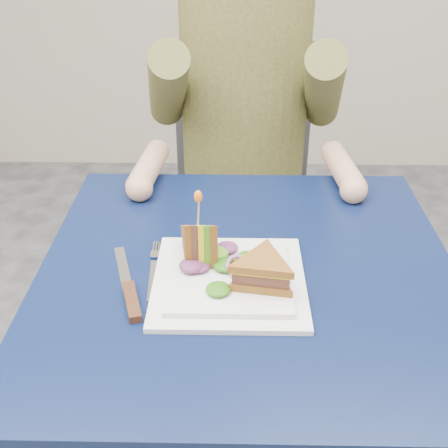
{
  "coord_description": "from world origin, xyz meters",
  "views": [
    {
      "loc": [
        -0.03,
        -0.83,
        1.32
      ],
      "look_at": [
        -0.04,
        -0.0,
        0.82
      ],
      "focal_mm": 45.0,
      "sensor_mm": 36.0,
      "label": 1
    }
  ],
  "objects_px": {
    "table": "(247,301)",
    "sandwich_flat": "(263,271)",
    "fork": "(154,271)",
    "diner": "(245,68)",
    "plate": "(229,279)",
    "knife": "(130,295)",
    "sandwich_upright": "(199,243)",
    "chair": "(242,178)"
  },
  "relations": [
    {
      "from": "sandwich_flat",
      "to": "chair",
      "type": "bearing_deg",
      "value": 91.54
    },
    {
      "from": "plate",
      "to": "table",
      "type": "bearing_deg",
      "value": 56.72
    },
    {
      "from": "table",
      "to": "sandwich_flat",
      "type": "relative_size",
      "value": 5.31
    },
    {
      "from": "sandwich_flat",
      "to": "fork",
      "type": "xyz_separation_m",
      "value": [
        -0.19,
        0.06,
        -0.04
      ]
    },
    {
      "from": "plate",
      "to": "knife",
      "type": "xyz_separation_m",
      "value": [
        -0.16,
        -0.04,
        -0.0
      ]
    },
    {
      "from": "fork",
      "to": "table",
      "type": "bearing_deg",
      "value": 6.47
    },
    {
      "from": "knife",
      "to": "sandwich_flat",
      "type": "bearing_deg",
      "value": 4.22
    },
    {
      "from": "sandwich_upright",
      "to": "knife",
      "type": "distance_m",
      "value": 0.15
    },
    {
      "from": "table",
      "to": "sandwich_flat",
      "type": "distance_m",
      "value": 0.15
    },
    {
      "from": "sandwich_flat",
      "to": "sandwich_upright",
      "type": "distance_m",
      "value": 0.13
    },
    {
      "from": "diner",
      "to": "sandwich_flat",
      "type": "relative_size",
      "value": 5.28
    },
    {
      "from": "chair",
      "to": "knife",
      "type": "height_order",
      "value": "chair"
    },
    {
      "from": "diner",
      "to": "sandwich_upright",
      "type": "distance_m",
      "value": 0.65
    },
    {
      "from": "diner",
      "to": "sandwich_upright",
      "type": "relative_size",
      "value": 6.14
    },
    {
      "from": "plate",
      "to": "fork",
      "type": "relative_size",
      "value": 1.45
    },
    {
      "from": "table",
      "to": "plate",
      "type": "relative_size",
      "value": 2.88
    },
    {
      "from": "fork",
      "to": "diner",
      "type": "bearing_deg",
      "value": 75.49
    },
    {
      "from": "table",
      "to": "sandwich_flat",
      "type": "height_order",
      "value": "sandwich_flat"
    },
    {
      "from": "diner",
      "to": "plate",
      "type": "xyz_separation_m",
      "value": [
        -0.03,
        -0.68,
        -0.18
      ]
    },
    {
      "from": "sandwich_flat",
      "to": "fork",
      "type": "distance_m",
      "value": 0.2
    },
    {
      "from": "table",
      "to": "diner",
      "type": "relative_size",
      "value": 1.01
    },
    {
      "from": "sandwich_flat",
      "to": "sandwich_upright",
      "type": "relative_size",
      "value": 1.16
    },
    {
      "from": "chair",
      "to": "plate",
      "type": "relative_size",
      "value": 3.58
    },
    {
      "from": "table",
      "to": "knife",
      "type": "height_order",
      "value": "knife"
    },
    {
      "from": "table",
      "to": "chair",
      "type": "xyz_separation_m",
      "value": [
        0.0,
        0.74,
        -0.11
      ]
    },
    {
      "from": "table",
      "to": "knife",
      "type": "xyz_separation_m",
      "value": [
        -0.2,
        -0.09,
        0.09
      ]
    },
    {
      "from": "table",
      "to": "chair",
      "type": "bearing_deg",
      "value": 90.0
    },
    {
      "from": "knife",
      "to": "chair",
      "type": "bearing_deg",
      "value": 76.61
    },
    {
      "from": "sandwich_upright",
      "to": "diner",
      "type": "bearing_deg",
      "value": 82.26
    },
    {
      "from": "chair",
      "to": "diner",
      "type": "height_order",
      "value": "diner"
    },
    {
      "from": "sandwich_flat",
      "to": "fork",
      "type": "height_order",
      "value": "sandwich_flat"
    },
    {
      "from": "plate",
      "to": "sandwich_flat",
      "type": "xyz_separation_m",
      "value": [
        0.05,
        -0.02,
        0.04
      ]
    },
    {
      "from": "diner",
      "to": "plate",
      "type": "height_order",
      "value": "diner"
    },
    {
      "from": "sandwich_upright",
      "to": "fork",
      "type": "distance_m",
      "value": 0.1
    },
    {
      "from": "sandwich_upright",
      "to": "fork",
      "type": "xyz_separation_m",
      "value": [
        -0.08,
        -0.01,
        -0.05
      ]
    },
    {
      "from": "sandwich_flat",
      "to": "sandwich_upright",
      "type": "height_order",
      "value": "sandwich_upright"
    },
    {
      "from": "chair",
      "to": "fork",
      "type": "distance_m",
      "value": 0.8
    },
    {
      "from": "chair",
      "to": "knife",
      "type": "distance_m",
      "value": 0.88
    },
    {
      "from": "chair",
      "to": "plate",
      "type": "height_order",
      "value": "chair"
    },
    {
      "from": "chair",
      "to": "sandwich_flat",
      "type": "distance_m",
      "value": 0.85
    },
    {
      "from": "table",
      "to": "sandwich_upright",
      "type": "bearing_deg",
      "value": -176.46
    },
    {
      "from": "fork",
      "to": "plate",
      "type": "bearing_deg",
      "value": -13.14
    }
  ]
}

